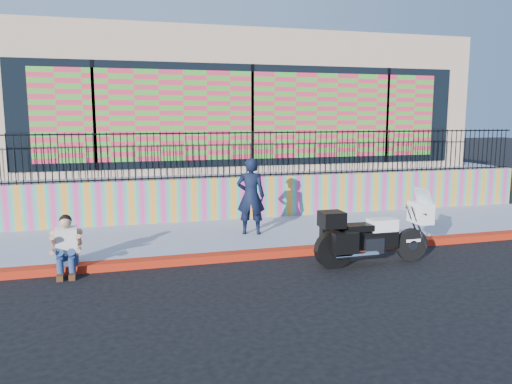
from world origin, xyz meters
name	(u,v)px	position (x,y,z in m)	size (l,w,h in m)	color
ground	(304,254)	(0.00, 0.00, 0.00)	(90.00, 90.00, 0.00)	black
red_curb	(304,251)	(0.00, 0.00, 0.07)	(16.00, 0.30, 0.15)	#A3220B
sidewalk	(279,233)	(0.00, 1.65, 0.07)	(16.00, 3.00, 0.15)	#8A92A6
mural_wall	(261,197)	(0.00, 3.25, 0.70)	(16.00, 0.20, 1.10)	#E23B89
metal_fence	(261,154)	(0.00, 3.25, 1.85)	(15.80, 0.04, 1.20)	black
elevated_platform	(222,177)	(0.00, 8.35, 0.62)	(16.00, 10.00, 1.25)	#8A92A6
storefront_building	(223,104)	(0.00, 8.13, 3.25)	(14.00, 8.06, 4.00)	tan
police_motorcycle	(372,234)	(0.99, -1.00, 0.61)	(2.32, 0.77, 1.45)	black
police_officer	(251,196)	(-0.77, 1.45, 1.03)	(0.64, 0.42, 1.77)	black
seated_man	(66,251)	(-4.62, -0.12, 0.45)	(0.54, 0.71, 1.06)	navy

